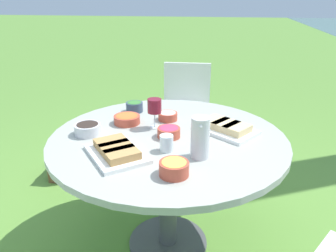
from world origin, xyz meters
name	(u,v)px	position (x,y,z in m)	size (l,w,h in m)	color
ground_plane	(168,242)	(0.00, 0.00, 0.00)	(40.00, 40.00, 0.00)	#5B8C38
dining_table	(168,153)	(0.00, 0.00, 0.65)	(1.32, 1.32, 0.76)	#4C4C51
chair_near_left	(186,104)	(-1.26, -0.01, 0.52)	(0.42, 0.44, 0.89)	silver
water_pitcher	(200,138)	(0.23, 0.19, 0.86)	(0.10, 0.09, 0.21)	silver
wine_glass	(155,107)	(-0.11, -0.09, 0.89)	(0.08, 0.08, 0.18)	silver
platter_bread_main	(117,151)	(0.27, -0.22, 0.78)	(0.40, 0.39, 0.06)	white
platter_charcuterie	(226,127)	(-0.11, 0.32, 0.78)	(0.38, 0.40, 0.06)	white
bowl_fries	(174,168)	(0.41, 0.08, 0.79)	(0.13, 0.13, 0.07)	#B74733
bowl_salad	(134,106)	(-0.37, -0.28, 0.79)	(0.11, 0.11, 0.07)	#334256
bowl_olives	(88,129)	(0.04, -0.45, 0.79)	(0.15, 0.15, 0.06)	silver
bowl_dip_red	(169,132)	(0.01, 0.01, 0.79)	(0.13, 0.13, 0.06)	#B74733
bowl_dip_cream	(168,116)	(-0.24, -0.04, 0.78)	(0.12, 0.12, 0.05)	#B74733
bowl_roasted_veg	(127,119)	(-0.15, -0.27, 0.78)	(0.16, 0.16, 0.05)	#B74733
cup_water_near	(167,143)	(0.18, 0.02, 0.80)	(0.07, 0.07, 0.08)	silver
handbag	(63,162)	(-0.71, -1.03, 0.13)	(0.30, 0.14, 0.37)	brown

